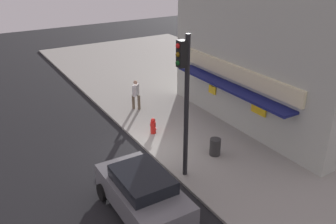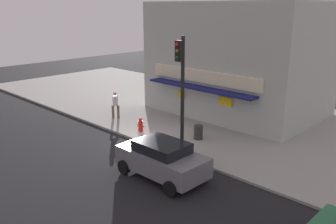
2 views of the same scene
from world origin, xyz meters
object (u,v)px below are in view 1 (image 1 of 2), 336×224
pedestrian (136,93)px  parked_car_grey (143,192)px  fire_hydrant (153,126)px  trash_can (215,147)px  traffic_light (185,91)px

pedestrian → parked_car_grey: (7.95, -3.72, -0.23)m
fire_hydrant → trash_can: (3.20, 1.34, -0.00)m
fire_hydrant → parked_car_grey: parked_car_grey is taller
pedestrian → trash_can: bearing=6.5°
traffic_light → pedestrian: 7.51m
fire_hydrant → parked_car_grey: (4.84, -3.09, 0.33)m
traffic_light → trash_can: size_ratio=7.33×
traffic_light → fire_hydrant: traffic_light is taller
traffic_light → trash_can: 3.89m
trash_can → parked_car_grey: bearing=-69.8°
trash_can → parked_car_grey: size_ratio=0.19×
trash_can → fire_hydrant: bearing=-157.2°
traffic_light → parked_car_grey: (1.06, -2.36, -2.90)m
traffic_light → pedestrian: bearing=168.9°
fire_hydrant → trash_can: bearing=22.8°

